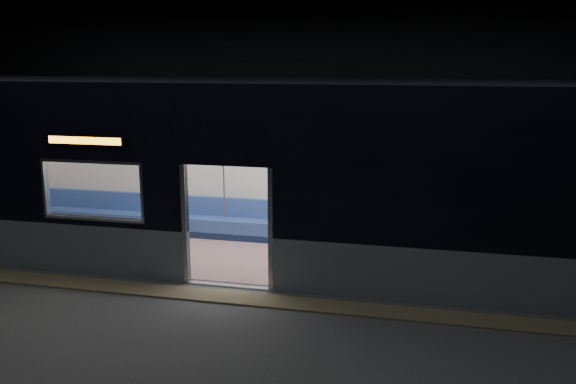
% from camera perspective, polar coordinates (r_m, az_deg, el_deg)
% --- Properties ---
extents(station_floor, '(24.00, 14.00, 0.01)m').
position_cam_1_polar(station_floor, '(9.45, -7.64, -11.00)').
color(station_floor, '#47494C').
rests_on(station_floor, ground).
extents(station_envelope, '(24.00, 14.00, 5.00)m').
position_cam_1_polar(station_envelope, '(8.68, -8.34, 11.83)').
color(station_envelope, black).
rests_on(station_envelope, station_floor).
extents(tactile_strip, '(22.80, 0.50, 0.03)m').
position_cam_1_polar(tactile_strip, '(9.92, -6.50, -9.68)').
color(tactile_strip, '#8C7F59').
rests_on(tactile_strip, station_floor).
extents(metro_car, '(18.00, 3.04, 3.35)m').
position_cam_1_polar(metro_car, '(11.25, -3.33, 2.74)').
color(metro_car, gray).
rests_on(metro_car, station_floor).
extents(passenger, '(0.46, 0.75, 1.43)m').
position_cam_1_polar(passenger, '(12.01, 16.30, -2.11)').
color(passenger, black).
rests_on(passenger, metro_car).
extents(handbag, '(0.35, 0.32, 0.14)m').
position_cam_1_polar(handbag, '(11.81, 16.34, -3.02)').
color(handbag, black).
rests_on(handbag, passenger).
extents(transit_map, '(0.88, 0.03, 0.57)m').
position_cam_1_polar(transit_map, '(12.23, 6.88, 1.51)').
color(transit_map, white).
rests_on(transit_map, metro_car).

